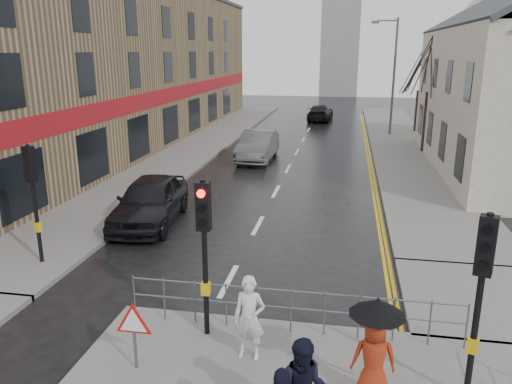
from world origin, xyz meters
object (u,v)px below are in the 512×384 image
at_px(pedestrian_with_umbrella, 375,344).
at_px(car_mid, 258,146).
at_px(car_parked, 150,201).
at_px(pedestrian_a, 249,318).

xyz_separation_m(pedestrian_with_umbrella, car_mid, (-5.53, 19.59, -0.41)).
relative_size(pedestrian_with_umbrella, car_parked, 0.39).
relative_size(car_parked, car_mid, 1.00).
height_order(pedestrian_with_umbrella, car_mid, pedestrian_with_umbrella).
bearing_deg(pedestrian_with_umbrella, car_parked, 131.43).
bearing_deg(car_parked, car_mid, 75.35).
height_order(pedestrian_with_umbrella, car_parked, pedestrian_with_umbrella).
distance_m(pedestrian_with_umbrella, car_parked, 11.19).
distance_m(pedestrian_a, pedestrian_with_umbrella, 2.47).
distance_m(car_parked, car_mid, 11.36).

